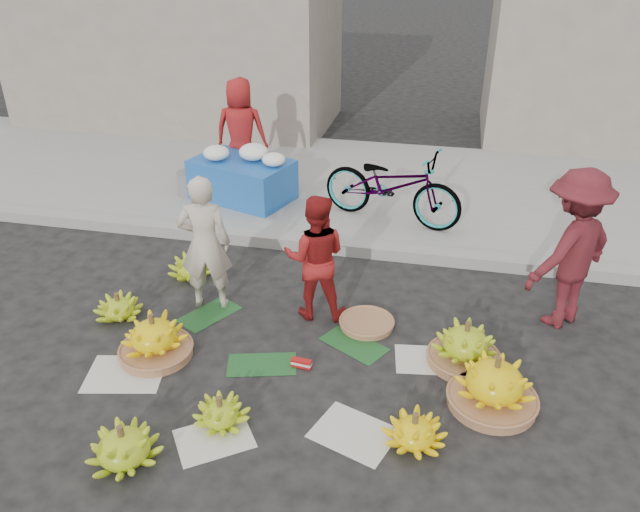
% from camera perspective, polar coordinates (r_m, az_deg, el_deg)
% --- Properties ---
extents(ground, '(80.00, 80.00, 0.00)m').
position_cam_1_polar(ground, '(6.14, -3.88, -8.88)').
color(ground, black).
rests_on(ground, ground).
extents(curb, '(40.00, 0.25, 0.15)m').
position_cam_1_polar(curb, '(7.91, 0.40, 1.05)').
color(curb, gray).
rests_on(curb, ground).
extents(sidewalk, '(40.00, 4.00, 0.12)m').
position_cam_1_polar(sidewalk, '(9.80, 2.94, 6.51)').
color(sidewalk, gray).
rests_on(sidewalk, ground).
extents(building_left, '(6.00, 3.00, 4.00)m').
position_cam_1_polar(building_left, '(13.17, -13.09, 20.32)').
color(building_left, gray).
rests_on(building_left, sidewalk).
extents(newspaper_scatter, '(3.20, 1.80, 0.00)m').
position_cam_1_polar(newspaper_scatter, '(5.56, -6.17, -13.73)').
color(newspaper_scatter, silver).
rests_on(newspaper_scatter, ground).
extents(banana_leaves, '(2.00, 1.00, 0.00)m').
position_cam_1_polar(banana_leaves, '(6.32, -4.27, -7.65)').
color(banana_leaves, '#18481F').
rests_on(banana_leaves, ground).
extents(banana_bunch_0, '(0.76, 0.76, 0.47)m').
position_cam_1_polar(banana_bunch_0, '(6.19, -14.91, -7.28)').
color(banana_bunch_0, '#925D3D').
rests_on(banana_bunch_0, ground).
extents(banana_bunch_1, '(0.42, 0.42, 0.28)m').
position_cam_1_polar(banana_bunch_1, '(5.39, -9.10, -13.99)').
color(banana_bunch_1, '#88AE18').
rests_on(banana_bunch_1, ground).
extents(banana_bunch_2, '(0.73, 0.73, 0.35)m').
position_cam_1_polar(banana_bunch_2, '(5.23, -17.53, -16.25)').
color(banana_bunch_2, '#88AE18').
rests_on(banana_bunch_2, ground).
extents(banana_bunch_3, '(0.59, 0.59, 0.31)m').
position_cam_1_polar(banana_bunch_3, '(5.20, 8.61, -15.55)').
color(banana_bunch_3, yellow).
rests_on(banana_bunch_3, ground).
extents(banana_bunch_4, '(0.82, 0.82, 0.51)m').
position_cam_1_polar(banana_bunch_4, '(5.63, 15.66, -11.21)').
color(banana_bunch_4, '#925D3D').
rests_on(banana_bunch_4, ground).
extents(banana_bunch_5, '(0.79, 0.79, 0.46)m').
position_cam_1_polar(banana_bunch_5, '(6.05, 13.14, -7.98)').
color(banana_bunch_5, '#925D3D').
rests_on(banana_bunch_5, ground).
extents(banana_bunch_6, '(0.48, 0.48, 0.30)m').
position_cam_1_polar(banana_bunch_6, '(6.90, -17.93, -4.49)').
color(banana_bunch_6, '#88AE18').
rests_on(banana_bunch_6, ground).
extents(banana_bunch_7, '(0.58, 0.58, 0.32)m').
position_cam_1_polar(banana_bunch_7, '(7.44, -11.63, -0.94)').
color(banana_bunch_7, '#88AE18').
rests_on(banana_bunch_7, ground).
extents(basket_spare, '(0.68, 0.68, 0.06)m').
position_cam_1_polar(basket_spare, '(6.50, 4.29, -6.17)').
color(basket_spare, '#925D3D').
rests_on(basket_spare, ground).
extents(incense_stack, '(0.20, 0.08, 0.08)m').
position_cam_1_polar(incense_stack, '(5.94, -1.71, -9.79)').
color(incense_stack, '#B21413').
rests_on(incense_stack, ground).
extents(vendor_cream, '(0.62, 0.48, 1.50)m').
position_cam_1_polar(vendor_cream, '(6.58, -10.50, 1.12)').
color(vendor_cream, beige).
rests_on(vendor_cream, ground).
extents(vendor_red, '(0.72, 0.59, 1.36)m').
position_cam_1_polar(vendor_red, '(6.35, -0.42, -0.14)').
color(vendor_red, '#A91D1A').
rests_on(vendor_red, ground).
extents(man_striped, '(1.21, 1.21, 1.68)m').
position_cam_1_polar(man_striped, '(6.64, 22.01, 0.54)').
color(man_striped, maroon).
rests_on(man_striped, ground).
extents(flower_table, '(1.58, 1.25, 0.80)m').
position_cam_1_polar(flower_table, '(9.10, -7.07, 7.20)').
color(flower_table, '#1A52A9').
rests_on(flower_table, sidewalk).
extents(grey_bucket, '(0.31, 0.31, 0.35)m').
position_cam_1_polar(grey_bucket, '(9.42, -11.99, 6.53)').
color(grey_bucket, slate).
rests_on(grey_bucket, sidewalk).
extents(flower_vendor, '(0.82, 0.58, 1.59)m').
position_cam_1_polar(flower_vendor, '(9.58, -7.24, 11.24)').
color(flower_vendor, '#A91D1A').
rests_on(flower_vendor, sidewalk).
extents(bicycle, '(1.17, 2.03, 1.01)m').
position_cam_1_polar(bicycle, '(8.32, 6.61, 6.45)').
color(bicycle, gray).
rests_on(bicycle, sidewalk).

